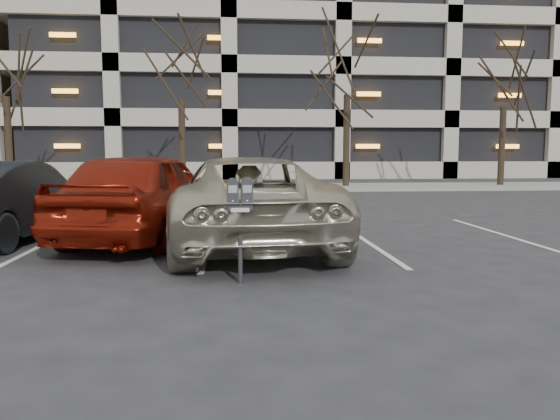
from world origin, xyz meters
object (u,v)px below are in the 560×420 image
tree_a (3,37)px  suv_silver (246,202)px  parking_meter (240,205)px  tree_d (506,57)px  tree_c (348,36)px  car_dark (5,201)px  car_red (146,195)px  tree_b (180,43)px

tree_a → suv_silver: (9.25, -14.18, -5.38)m
parking_meter → suv_silver: (0.14, 2.63, -0.21)m
tree_d → suv_silver: size_ratio=1.41×
tree_c → car_dark: (-8.99, -13.24, -5.72)m
tree_a → car_red: 16.25m
tree_a → parking_meter: size_ratio=6.79×
tree_d → parking_meter: bearing=-125.3°
tree_a → tree_c: 14.00m
tree_c → car_red: tree_c is taller
tree_b → car_red: tree_b is taller
car_dark → tree_b: bearing=-91.5°
tree_d → suv_silver: bearing=-129.6°
parking_meter → car_red: car_red is taller
tree_a → car_red: (7.49, -13.40, -5.32)m
parking_meter → car_dark: (-4.11, 3.57, -0.24)m
tree_b → parking_meter: tree_b is taller
parking_meter → suv_silver: 2.64m
tree_d → car_dark: (-15.99, -13.24, -4.98)m
suv_silver → tree_a: bearing=-61.8°
tree_a → tree_b: bearing=0.0°
tree_a → tree_d: 21.00m
tree_d → suv_silver: (-11.75, -14.18, -4.94)m
tree_d → parking_meter: 21.13m
tree_a → tree_c: tree_c is taller
tree_a → car_dark: bearing=-69.3°
tree_b → tree_c: size_ratio=0.94×
tree_c → suv_silver: (-4.75, -14.18, -5.69)m
tree_a → parking_meter: 19.81m
car_dark → tree_d: bearing=-133.3°
tree_c → suv_silver: tree_c is taller
tree_c → parking_meter: size_ratio=7.13×
tree_c → tree_d: 7.04m
tree_b → parking_meter: size_ratio=6.69×
tree_d → car_dark: 21.35m
suv_silver → tree_c: bearing=-113.4°
parking_meter → tree_c: bearing=72.2°
tree_a → car_dark: size_ratio=1.95×
tree_d → car_dark: tree_d is taller
car_red → tree_c: bearing=-103.6°
suv_silver → car_red: size_ratio=1.18×
car_dark → tree_c: bearing=-117.1°
tree_a → suv_silver: size_ratio=1.51×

